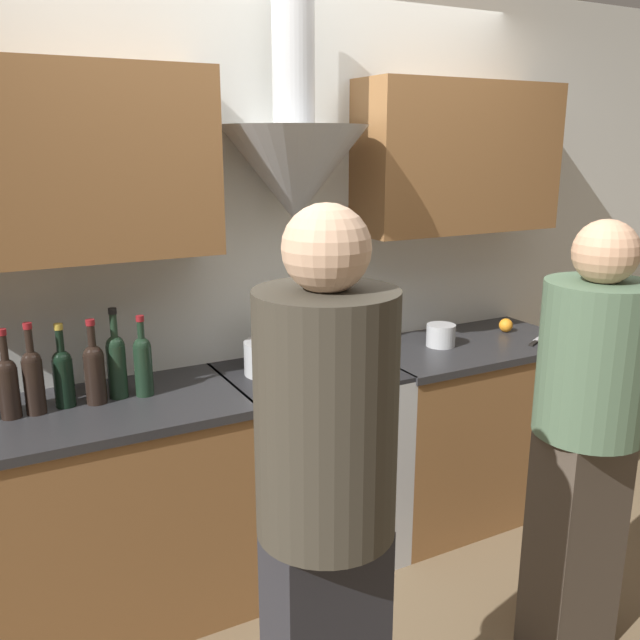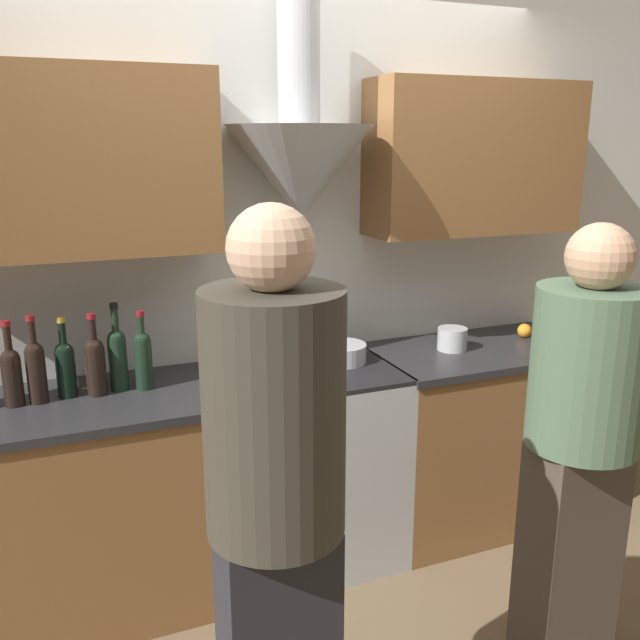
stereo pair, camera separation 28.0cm
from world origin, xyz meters
name	(u,v)px [view 1 (the left image)]	position (x,y,z in m)	size (l,w,h in m)	color
ground_plane	(346,593)	(0.00, 0.00, 0.00)	(12.00, 12.00, 0.00)	brown
wall_back	(277,235)	(-0.02, 0.60, 1.47)	(8.40, 0.62, 2.60)	silver
counter_left	(90,519)	(-0.96, 0.33, 0.46)	(1.22, 0.62, 0.91)	brown
counter_right	(463,427)	(0.89, 0.33, 0.46)	(1.07, 0.62, 0.91)	brown
stove_range	(309,464)	(0.00, 0.34, 0.46)	(0.73, 0.60, 0.91)	#B7BABC
wine_bottle_3	(8,384)	(-1.19, 0.38, 1.04)	(0.07, 0.07, 0.33)	black
wine_bottle_4	(33,378)	(-1.10, 0.38, 1.05)	(0.07, 0.07, 0.34)	black
wine_bottle_5	(63,374)	(-1.00, 0.40, 1.04)	(0.07, 0.07, 0.32)	black
wine_bottle_6	(94,370)	(-0.89, 0.38, 1.04)	(0.08, 0.08, 0.33)	black
wine_bottle_7	(117,362)	(-0.80, 0.40, 1.05)	(0.07, 0.07, 0.36)	black
wine_bottle_8	(143,363)	(-0.71, 0.37, 1.04)	(0.07, 0.07, 0.32)	black
stock_pot	(270,357)	(-0.17, 0.38, 0.98)	(0.23, 0.23, 0.14)	#B7BABC
mixing_bowl	(336,352)	(0.17, 0.39, 0.95)	(0.23, 0.23, 0.08)	#B7BABC
orange_fruit	(506,325)	(1.19, 0.39, 0.95)	(0.07, 0.07, 0.07)	orange
saucepan	(441,335)	(0.73, 0.36, 0.96)	(0.14, 0.14, 0.11)	#B7BABC
chefs_knife	(538,340)	(1.22, 0.19, 0.91)	(0.22, 0.13, 0.01)	silver
person_foreground_left	(326,518)	(-0.56, -0.84, 0.97)	(0.35, 0.35, 1.75)	#28282D
person_foreground_right	(587,429)	(0.60, -0.65, 0.89)	(0.38, 0.38, 1.63)	#473D33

